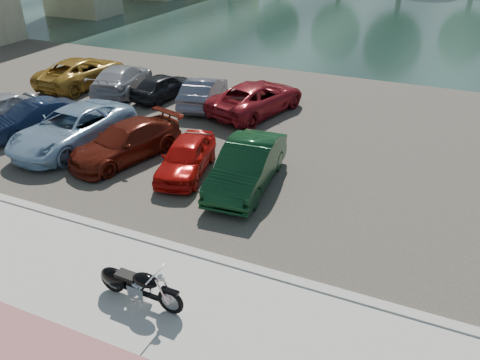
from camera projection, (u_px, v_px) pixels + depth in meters
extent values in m
plane|color=#595447|center=(189.00, 315.00, 10.87)|extent=(200.00, 200.00, 0.00)
cube|color=#B8B4AD|center=(166.00, 345.00, 10.04)|extent=(60.00, 6.00, 0.10)
cube|color=#B8B4AD|center=(225.00, 262.00, 12.43)|extent=(60.00, 0.30, 0.14)
cube|color=#403B33|center=(316.00, 137.00, 19.65)|extent=(60.00, 18.00, 0.04)
cube|color=#1B302C|center=(401.00, 19.00, 42.83)|extent=(120.00, 40.00, 0.00)
torus|color=black|center=(171.00, 301.00, 10.64)|extent=(0.68, 0.14, 0.68)
torus|color=black|center=(113.00, 280.00, 11.26)|extent=(0.68, 0.14, 0.68)
cylinder|color=#B2B2B7|center=(171.00, 301.00, 10.64)|extent=(0.46, 0.07, 0.46)
cylinder|color=#B2B2B7|center=(113.00, 280.00, 11.26)|extent=(0.46, 0.07, 0.46)
cylinder|color=silver|center=(162.00, 292.00, 10.47)|extent=(0.33, 0.06, 0.63)
cylinder|color=silver|center=(167.00, 287.00, 10.62)|extent=(0.33, 0.06, 0.63)
cylinder|color=silver|center=(156.00, 274.00, 10.43)|extent=(0.06, 0.75, 0.04)
sphere|color=silver|center=(160.00, 278.00, 10.43)|extent=(0.17, 0.17, 0.16)
sphere|color=silver|center=(163.00, 279.00, 10.40)|extent=(0.11, 0.11, 0.11)
cube|color=black|center=(170.00, 291.00, 10.49)|extent=(0.45, 0.15, 0.06)
cube|color=black|center=(141.00, 292.00, 10.98)|extent=(1.20, 0.14, 0.08)
cube|color=silver|center=(139.00, 289.00, 10.97)|extent=(0.46, 0.33, 0.34)
cylinder|color=silver|center=(142.00, 284.00, 10.83)|extent=(0.25, 0.19, 0.27)
cylinder|color=silver|center=(135.00, 282.00, 10.91)|extent=(0.25, 0.19, 0.27)
ellipsoid|color=black|center=(146.00, 280.00, 10.70)|extent=(0.69, 0.38, 0.32)
cube|color=black|center=(127.00, 276.00, 10.93)|extent=(0.56, 0.30, 0.10)
ellipsoid|color=black|center=(114.00, 277.00, 11.18)|extent=(0.74, 0.36, 0.50)
cube|color=black|center=(112.00, 279.00, 11.24)|extent=(0.41, 0.19, 0.30)
cylinder|color=silver|center=(133.00, 286.00, 11.27)|extent=(1.10, 0.13, 0.09)
cylinder|color=silver|center=(133.00, 283.00, 11.23)|extent=(1.10, 0.13, 0.09)
cylinder|color=#B2B2B7|center=(132.00, 300.00, 10.97)|extent=(0.03, 0.14, 0.22)
imported|color=#121D39|center=(33.00, 118.00, 19.74)|extent=(2.49, 4.14, 1.29)
imported|color=#8BACCA|center=(72.00, 128.00, 18.50)|extent=(2.91, 5.60, 1.51)
imported|color=#5F180D|center=(126.00, 142.00, 17.59)|extent=(3.11, 4.93, 1.33)
imported|color=#B90F0C|center=(186.00, 157.00, 16.57)|extent=(2.21, 3.92, 1.26)
imported|color=#0E3419|center=(247.00, 165.00, 15.72)|extent=(1.95, 4.71, 1.52)
imported|color=#AF7F28|center=(82.00, 72.00, 25.33)|extent=(2.72, 5.51, 1.50)
imported|color=#9F9FA7|center=(122.00, 79.00, 24.38)|extent=(3.13, 5.24, 1.42)
imported|color=black|center=(163.00, 86.00, 23.56)|extent=(2.19, 3.92, 1.26)
imported|color=slate|center=(203.00, 92.00, 22.61)|extent=(2.18, 4.30, 1.35)
imported|color=maroon|center=(257.00, 98.00, 21.74)|extent=(3.74, 5.71, 1.46)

